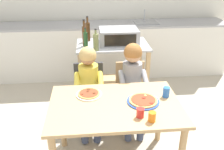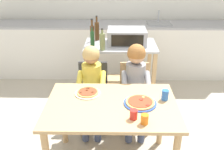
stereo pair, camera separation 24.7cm
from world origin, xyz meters
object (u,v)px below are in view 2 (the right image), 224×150
toaster_oven (127,37)px  child_in_grey_shirt (136,79)px  kitchen_island_cart (120,65)px  drinking_cup_blue (165,95)px  bottle_slim_sauce (92,40)px  bottle_tall_green_wine (97,31)px  dining_chair_right (134,92)px  child_in_yellow_shirt (92,81)px  pizza_plate_blue_rimmed (140,103)px  dining_chair_left (93,91)px  bottle_dark_olive_oil (92,35)px  dining_table (111,114)px  drinking_cup_red (134,114)px  drinking_cup_orange (145,119)px  bottle_squat_spirits (102,41)px  pizza_plate_white (88,93)px

toaster_oven → child_in_grey_shirt: 0.77m
kitchen_island_cart → drinking_cup_blue: (0.40, -1.16, 0.19)m
bottle_slim_sauce → bottle_tall_green_wine: (0.03, 0.40, 0.01)m
toaster_oven → dining_chair_right: toaster_oven is taller
child_in_yellow_shirt → dining_chair_right: bearing=12.5°
toaster_oven → pizza_plate_blue_rimmed: (0.08, -1.26, -0.25)m
dining_chair_left → kitchen_island_cart: bearing=59.4°
dining_chair_right → child_in_grey_shirt: bearing=-90.0°
bottle_dark_olive_oil → child_in_yellow_shirt: 0.73m
dining_table → drinking_cup_blue: drinking_cup_blue is taller
toaster_oven → drinking_cup_red: bearing=-89.8°
bottle_tall_green_wine → pizza_plate_blue_rimmed: (0.49, -1.42, -0.28)m
child_in_yellow_shirt → drinking_cup_orange: (0.50, -0.85, 0.09)m
bottle_slim_sauce → dining_table: bottle_slim_sauce is taller
drinking_cup_orange → drinking_cup_blue: size_ratio=0.84×
bottle_tall_green_wine → child_in_yellow_shirt: 0.93m
bottle_slim_sauce → child_in_yellow_shirt: 0.57m
bottle_squat_spirits → bottle_dark_olive_oil: bearing=126.1°
drinking_cup_orange → pizza_plate_blue_rimmed: bearing=91.6°
dining_chair_right → toaster_oven: bearing=97.8°
child_in_grey_shirt → bottle_tall_green_wine: bearing=119.3°
bottle_squat_spirits → bottle_dark_olive_oil: 0.24m
bottle_squat_spirits → dining_table: 1.09m
dining_chair_right → child_in_yellow_shirt: bearing=-167.5°
kitchen_island_cart → pizza_plate_white: 1.12m
bottle_tall_green_wine → pizza_plate_white: bottle_tall_green_wine is taller
dining_chair_left → drinking_cup_orange: dining_chair_left is taller
bottle_tall_green_wine → dining_chair_left: (-0.01, -0.74, -0.54)m
drinking_cup_red → drinking_cup_blue: size_ratio=0.83×
bottle_tall_green_wine → drinking_cup_orange: 1.80m
kitchen_island_cart → child_in_grey_shirt: (0.16, -0.68, 0.11)m
dining_chair_left → pizza_plate_white: size_ratio=3.27×
toaster_oven → drinking_cup_blue: (0.32, -1.18, -0.21)m
bottle_squat_spirits → bottle_tall_green_wine: bearing=103.1°
bottle_dark_olive_oil → pizza_plate_blue_rimmed: size_ratio=1.15×
dining_chair_right → drinking_cup_blue: 0.70m
bottle_dark_olive_oil → child_in_yellow_shirt: bearing=-86.8°
drinking_cup_red → child_in_yellow_shirt: bearing=118.2°
child_in_yellow_shirt → bottle_dark_olive_oil: bearing=93.2°
pizza_plate_blue_rimmed → drinking_cup_red: (-0.07, -0.23, 0.03)m
bottle_dark_olive_oil → dining_chair_right: 0.93m
child_in_yellow_shirt → child_in_grey_shirt: child_in_grey_shirt is taller
bottle_squat_spirits → bottle_dark_olive_oil: bottle_dark_olive_oil is taller
kitchen_island_cart → pizza_plate_white: (-0.33, -1.06, 0.15)m
dining_table → pizza_plate_white: 0.32m
bottle_slim_sauce → drinking_cup_blue: size_ratio=2.90×
drinking_cup_orange → drinking_cup_blue: bearing=58.7°
dining_chair_right → pizza_plate_blue_rimmed: bearing=-90.0°
kitchen_island_cart → bottle_squat_spirits: 0.52m
drinking_cup_red → pizza_plate_blue_rimmed: bearing=72.0°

